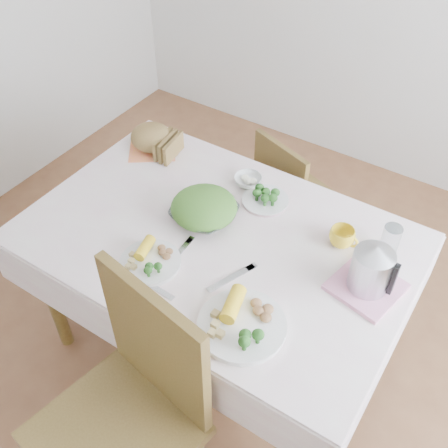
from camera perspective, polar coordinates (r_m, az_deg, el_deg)
The scene contains 19 objects.
floor at distance 2.65m, azimuth -0.61°, elevation -12.98°, with size 3.60×3.60×0.00m, color brown.
dining_table at distance 2.35m, azimuth -0.68°, elevation -7.96°, with size 1.40×0.90×0.75m, color brown.
tablecloth at distance 2.06m, azimuth -0.77°, elevation -1.40°, with size 1.50×1.00×0.01m, color white.
chair_near at distance 1.95m, azimuth -11.58°, elevation -22.01°, with size 0.48×0.48×1.06m, color brown.
chair_far at distance 2.75m, azimuth 8.34°, elevation 3.79°, with size 0.37×0.37×0.81m, color brown.
salad_bowl at distance 2.10m, azimuth -2.17°, elevation 1.11°, with size 0.25×0.25×0.06m, color white.
dinner_plate_left at distance 1.96m, azimuth -8.02°, elevation -4.14°, with size 0.23×0.23×0.02m, color white.
dinner_plate_right at distance 1.77m, azimuth 1.96°, elevation -11.04°, with size 0.30×0.30×0.02m, color white.
broccoli_plate at distance 2.20m, azimuth 4.50°, elevation 2.60°, with size 0.20×0.20×0.02m, color beige.
napkin at distance 2.52m, azimuth -7.77°, elevation 8.20°, with size 0.21×0.21×0.00m, color #FF8953.
bread_loaf at distance 2.49m, azimuth -7.89°, elevation 9.25°, with size 0.20×0.19×0.12m, color brown.
fruit_bowl at distance 2.28m, azimuth 2.63°, elevation 4.76°, with size 0.12×0.12×0.04m, color white.
yellow_mug at distance 2.04m, azimuth 12.71°, elevation -1.41°, with size 0.10×0.10×0.08m, color yellow.
glass_tumbler at distance 2.04m, azimuth 17.64°, elevation -1.73°, with size 0.07×0.07×0.13m, color white.
pink_tray at distance 1.94m, azimuth 15.19°, elevation -6.61°, with size 0.23×0.23×0.02m, color pink.
electric_kettle at distance 1.86m, azimuth 15.83°, elevation -4.38°, with size 0.14×0.14×0.20m, color #B2B5BA.
fork_left at distance 1.99m, azimuth -4.98°, elevation -3.23°, with size 0.02×0.18×0.00m, color silver.
fork_right at distance 1.91m, azimuth 0.80°, elevation -5.89°, with size 0.02×0.21×0.00m, color silver.
knife at distance 1.90m, azimuth -7.70°, elevation -6.79°, with size 0.02×0.18×0.00m, color silver.
Camera 1 is at (0.82, -1.20, 2.22)m, focal length 42.00 mm.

